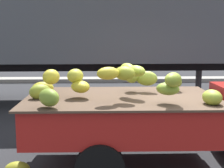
{
  "coord_description": "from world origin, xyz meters",
  "views": [
    {
      "loc": [
        -1.21,
        -4.96,
        2.01
      ],
      "look_at": [
        -1.07,
        0.09,
        1.24
      ],
      "focal_mm": 52.69,
      "sensor_mm": 36.0,
      "label": 1
    }
  ],
  "objects": [
    {
      "name": "ground",
      "position": [
        0.0,
        0.0,
        0.0
      ],
      "size": [
        220.0,
        220.0,
        0.0
      ],
      "primitive_type": "plane",
      "color": "#28282B"
    },
    {
      "name": "semi_trailer",
      "position": [
        -1.69,
        4.67,
        2.54
      ],
      "size": [
        12.05,
        2.82,
        3.95
      ],
      "rotation": [
        0.0,
        0.0,
        0.02
      ],
      "color": "#4C5156",
      "rests_on": "ground"
    },
    {
      "name": "curb_strip",
      "position": [
        0.0,
        8.94,
        0.08
      ],
      "size": [
        80.0,
        0.8,
        0.16
      ],
      "primitive_type": "cube",
      "color": "gray",
      "rests_on": "ground"
    }
  ]
}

